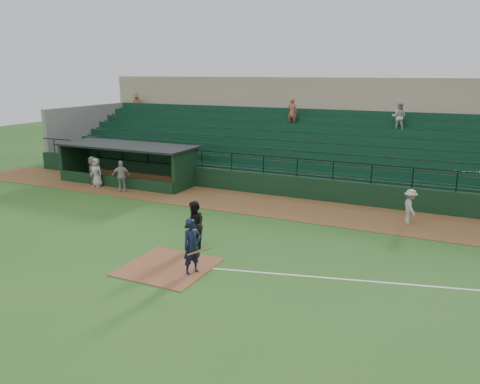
% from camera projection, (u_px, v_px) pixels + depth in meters
% --- Properties ---
extents(ground, '(90.00, 90.00, 0.00)m').
position_uv_depth(ground, '(183.00, 258.00, 17.75)').
color(ground, '#28551B').
rests_on(ground, ground).
extents(warning_track, '(40.00, 4.00, 0.03)m').
position_uv_depth(warning_track, '(264.00, 205.00, 24.75)').
color(warning_track, brown).
rests_on(warning_track, ground).
extents(home_plate_dirt, '(3.00, 3.00, 0.03)m').
position_uv_depth(home_plate_dirt, '(168.00, 267.00, 16.87)').
color(home_plate_dirt, brown).
rests_on(home_plate_dirt, ground).
extents(foul_line, '(17.49, 4.44, 0.01)m').
position_uv_depth(foul_line, '(411.00, 285.00, 15.48)').
color(foul_line, white).
rests_on(foul_line, ground).
extents(stadium_structure, '(38.00, 13.08, 6.40)m').
position_uv_depth(stadium_structure, '(313.00, 141.00, 31.59)').
color(stadium_structure, black).
rests_on(stadium_structure, ground).
extents(dugout, '(8.90, 3.20, 2.42)m').
position_uv_depth(dugout, '(132.00, 161.00, 29.84)').
color(dugout, black).
rests_on(dugout, ground).
extents(batter_at_plate, '(1.15, 0.85, 1.98)m').
position_uv_depth(batter_at_plate, '(192.00, 246.00, 16.13)').
color(batter_at_plate, black).
rests_on(batter_at_plate, ground).
extents(umpire, '(1.17, 1.19, 1.93)m').
position_uv_depth(umpire, '(194.00, 225.00, 18.41)').
color(umpire, black).
rests_on(umpire, ground).
extents(runner, '(0.98, 1.20, 1.62)m').
position_uv_depth(runner, '(410.00, 207.00, 21.43)').
color(runner, '#AAA59F').
rests_on(runner, warning_track).
extents(dugout_player_a, '(1.14, 0.92, 1.81)m').
position_uv_depth(dugout_player_a, '(121.00, 176.00, 27.28)').
color(dugout_player_a, '#ACA7A1').
rests_on(dugout_player_a, warning_track).
extents(dugout_player_b, '(0.91, 0.65, 1.75)m').
position_uv_depth(dugout_player_b, '(97.00, 172.00, 28.47)').
color(dugout_player_b, '#ABA6A0').
rests_on(dugout_player_b, warning_track).
extents(dugout_player_c, '(1.64, 1.45, 1.80)m').
position_uv_depth(dugout_player_c, '(93.00, 171.00, 28.79)').
color(dugout_player_c, gray).
rests_on(dugout_player_c, warning_track).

